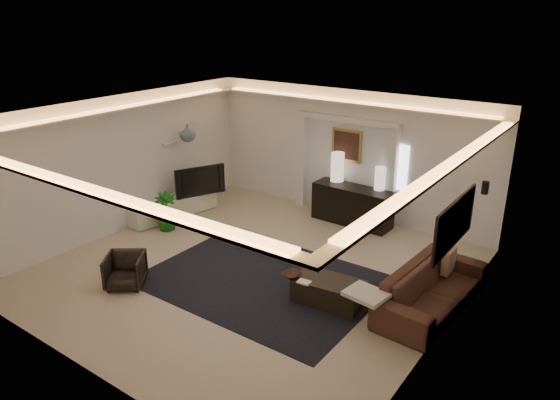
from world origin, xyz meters
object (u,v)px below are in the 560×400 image
Objects in this scene: sofa at (432,289)px; armchair at (125,270)px; console at (352,206)px; coffee_table at (329,291)px.

sofa is 5.18m from armchair.
console is at bearing 32.56° from armchair.
coffee_table is (1.29, -3.21, -0.20)m from console.
console reaches higher than armchair.
armchair is at bearing -109.54° from console.
armchair is (-1.87, -4.79, -0.10)m from console.
armchair reaches higher than coffee_table.
armchair is at bearing -159.16° from coffee_table.
console is at bearing 52.65° from sofa.
console is at bearing 106.15° from coffee_table.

